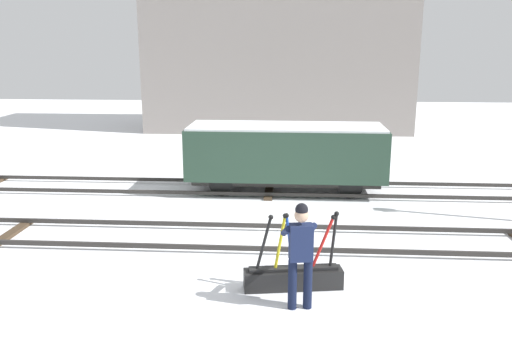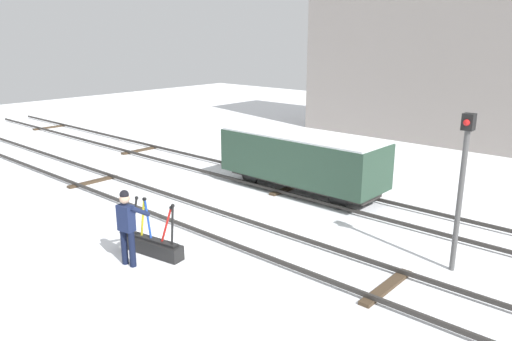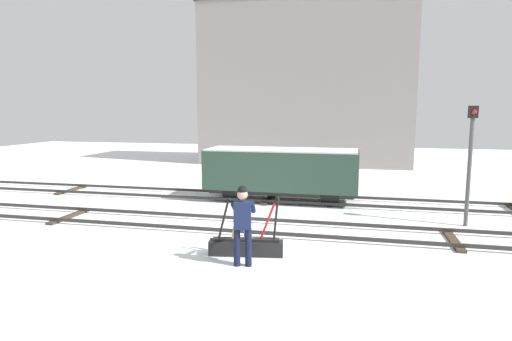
# 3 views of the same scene
# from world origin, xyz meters

# --- Properties ---
(ground_plane) EXTENTS (60.00, 60.00, 0.00)m
(ground_plane) POSITION_xyz_m (0.00, 0.00, 0.00)
(ground_plane) COLOR white
(track_main_line) EXTENTS (44.00, 1.94, 0.18)m
(track_main_line) POSITION_xyz_m (0.00, 0.00, 0.11)
(track_main_line) COLOR #2D2B28
(track_main_line) RESTS_ON ground_plane
(track_siding_near) EXTENTS (44.00, 1.94, 0.18)m
(track_siding_near) POSITION_xyz_m (0.00, 4.15, 0.11)
(track_siding_near) COLOR #2D2B28
(track_siding_near) RESTS_ON ground_plane
(switch_lever_frame) EXTENTS (1.83, 0.63, 1.45)m
(switch_lever_frame) POSITION_xyz_m (0.71, -2.26, 0.25)
(switch_lever_frame) COLOR black
(switch_lever_frame) RESTS_ON ground_plane
(rail_worker) EXTENTS (0.61, 0.71, 1.85)m
(rail_worker) POSITION_xyz_m (0.81, -2.97, 1.06)
(rail_worker) COLOR #111831
(rail_worker) RESTS_ON ground_plane
(apartment_building) EXTENTS (13.52, 5.11, 10.48)m
(apartment_building) POSITION_xyz_m (-0.05, 16.72, 5.25)
(apartment_building) COLOR gray
(apartment_building) RESTS_ON ground_plane
(freight_car_near_switch) EXTENTS (5.80, 1.98, 2.03)m
(freight_car_near_switch) POSITION_xyz_m (0.49, 4.15, 1.19)
(freight_car_near_switch) COLOR #2D2B28
(freight_car_near_switch) RESTS_ON ground_plane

